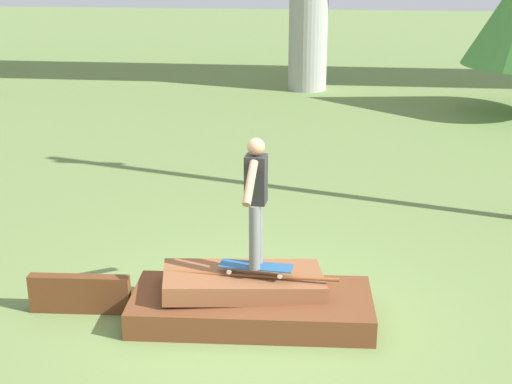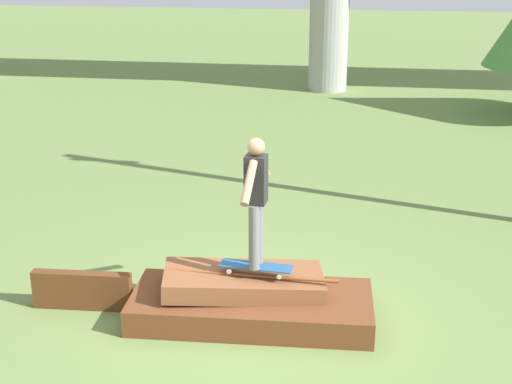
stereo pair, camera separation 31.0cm
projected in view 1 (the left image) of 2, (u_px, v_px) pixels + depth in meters
ground_plane at (252, 319)px, 8.05m from camera, size 80.00×80.00×0.00m
scrap_pile at (250, 301)px, 8.00m from camera, size 2.74×1.28×0.56m
scrap_plank_loose at (80, 294)px, 8.14m from camera, size 1.16×0.21×0.45m
skateboard at (256, 266)px, 7.87m from camera, size 0.83×0.28×0.09m
skater at (256, 195)px, 7.59m from camera, size 0.24×1.06×1.45m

